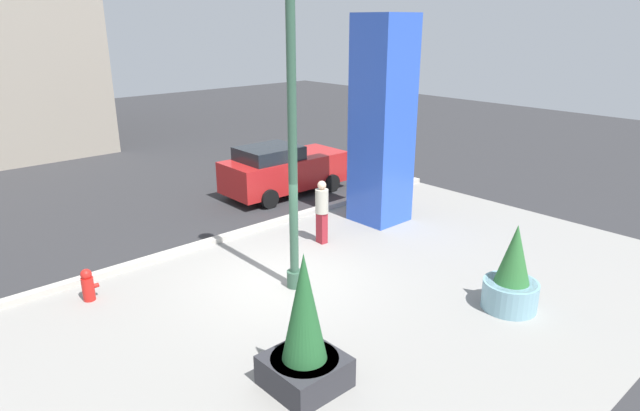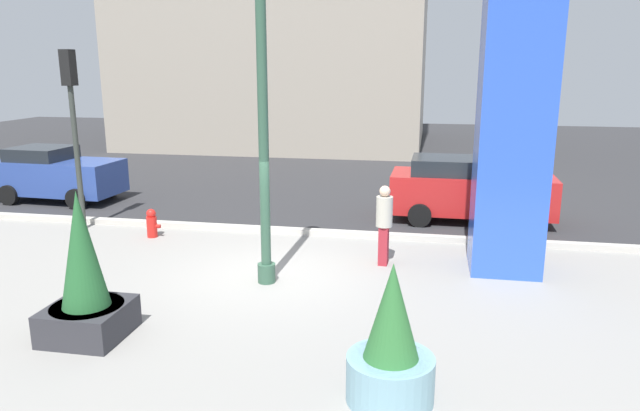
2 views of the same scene
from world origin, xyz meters
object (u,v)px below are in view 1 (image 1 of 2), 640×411
at_px(art_pillar_blue, 382,122).
at_px(fire_hydrant, 88,285).
at_px(car_curb_west, 283,169).
at_px(pedestrian_on_sidewalk, 322,209).
at_px(lamp_post, 292,146).
at_px(potted_plant_curbside, 512,277).
at_px(potted_plant_by_pillar, 304,336).

relative_size(art_pillar_blue, fire_hydrant, 8.07).
distance_m(car_curb_west, pedestrian_on_sidewalk, 4.70).
xyz_separation_m(lamp_post, art_pillar_blue, (4.81, 1.72, -0.30)).
distance_m(lamp_post, pedestrian_on_sidewalk, 3.57).
relative_size(potted_plant_curbside, car_curb_west, 0.43).
bearing_deg(potted_plant_curbside, pedestrian_on_sidewalk, 95.48).
bearing_deg(lamp_post, fire_hydrant, 145.80).
bearing_deg(potted_plant_by_pillar, fire_hydrant, 106.19).
relative_size(art_pillar_blue, pedestrian_on_sidewalk, 3.39).
distance_m(lamp_post, art_pillar_blue, 5.12).
bearing_deg(potted_plant_by_pillar, art_pillar_blue, 33.34).
bearing_deg(fire_hydrant, art_pillar_blue, -5.55).
height_order(lamp_post, pedestrian_on_sidewalk, lamp_post).
xyz_separation_m(potted_plant_curbside, pedestrian_on_sidewalk, (-0.51, 5.37, 0.27)).
relative_size(potted_plant_curbside, fire_hydrant, 2.55).
height_order(art_pillar_blue, pedestrian_on_sidewalk, art_pillar_blue).
xyz_separation_m(art_pillar_blue, potted_plant_curbside, (-2.06, -5.56, -2.29)).
distance_m(lamp_post, fire_hydrant, 5.42).
xyz_separation_m(potted_plant_by_pillar, pedestrian_on_sidewalk, (4.42, 4.40, 0.04)).
bearing_deg(potted_plant_by_pillar, car_curb_west, 53.28).
distance_m(lamp_post, potted_plant_by_pillar, 4.32).
height_order(lamp_post, car_curb_west, lamp_post).
xyz_separation_m(fire_hydrant, car_curb_west, (8.02, 3.21, 0.52)).
bearing_deg(car_curb_west, pedestrian_on_sidewalk, -115.56).
xyz_separation_m(art_pillar_blue, pedestrian_on_sidewalk, (-2.57, -0.19, -2.03)).
bearing_deg(art_pillar_blue, pedestrian_on_sidewalk, -175.67).
bearing_deg(art_pillar_blue, lamp_post, -160.35).
height_order(fire_hydrant, car_curb_west, car_curb_west).
distance_m(potted_plant_curbside, car_curb_west, 9.73).
bearing_deg(pedestrian_on_sidewalk, lamp_post, -145.80).
relative_size(art_pillar_blue, car_curb_west, 1.35).
bearing_deg(pedestrian_on_sidewalk, potted_plant_curbside, -84.52).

